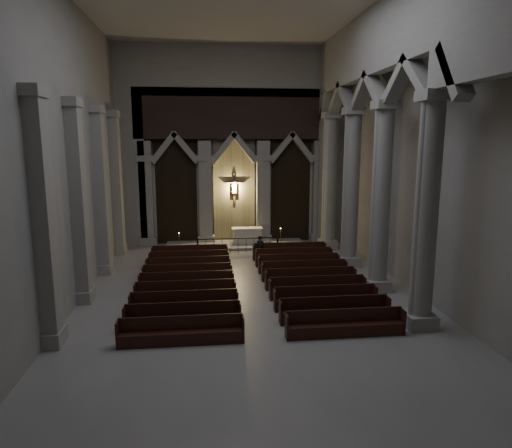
# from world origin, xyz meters

# --- Properties ---
(room) EXTENTS (24.00, 24.10, 12.00)m
(room) POSITION_xyz_m (0.00, 0.00, 7.60)
(room) COLOR gray
(room) RESTS_ON ground
(sanctuary_wall) EXTENTS (14.00, 0.77, 12.00)m
(sanctuary_wall) POSITION_xyz_m (0.00, 11.54, 6.62)
(sanctuary_wall) COLOR #99968F
(sanctuary_wall) RESTS_ON ground
(right_arcade) EXTENTS (1.00, 24.00, 12.00)m
(right_arcade) POSITION_xyz_m (5.50, 1.33, 7.83)
(right_arcade) COLOR #99968F
(right_arcade) RESTS_ON ground
(left_pilasters) EXTENTS (0.60, 13.00, 8.03)m
(left_pilasters) POSITION_xyz_m (-6.75, 3.50, 3.91)
(left_pilasters) COLOR #99968F
(left_pilasters) RESTS_ON ground
(sanctuary_step) EXTENTS (8.50, 2.60, 0.15)m
(sanctuary_step) POSITION_xyz_m (0.00, 10.60, 0.07)
(sanctuary_step) COLOR #99968F
(sanctuary_step) RESTS_ON ground
(altar) EXTENTS (1.88, 0.75, 0.95)m
(altar) POSITION_xyz_m (0.71, 10.71, 0.63)
(altar) COLOR beige
(altar) RESTS_ON sanctuary_step
(altar_rail) EXTENTS (4.70, 0.09, 0.92)m
(altar_rail) POSITION_xyz_m (-0.00, 8.72, 0.61)
(altar_rail) COLOR black
(altar_rail) RESTS_ON ground
(candle_stand_left) EXTENTS (0.21, 0.21, 1.25)m
(candle_stand_left) POSITION_xyz_m (-3.36, 8.90, 0.34)
(candle_stand_left) COLOR olive
(candle_stand_left) RESTS_ON ground
(candle_stand_right) EXTENTS (0.22, 0.22, 1.32)m
(candle_stand_right) POSITION_xyz_m (2.57, 9.29, 0.36)
(candle_stand_right) COLOR olive
(candle_stand_right) RESTS_ON ground
(pews) EXTENTS (9.42, 10.50, 0.90)m
(pews) POSITION_xyz_m (-0.00, 2.11, 0.29)
(pews) COLOR black
(pews) RESTS_ON ground
(worshipper) EXTENTS (0.56, 0.45, 1.33)m
(worshipper) POSITION_xyz_m (1.09, 7.19, 0.66)
(worshipper) COLOR black
(worshipper) RESTS_ON ground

